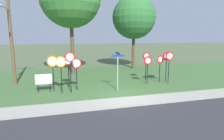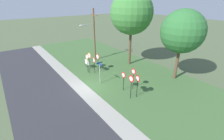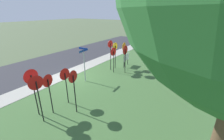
# 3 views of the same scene
# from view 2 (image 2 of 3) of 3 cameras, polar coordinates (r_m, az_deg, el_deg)

# --- Properties ---
(ground_plane) EXTENTS (160.00, 160.00, 0.00)m
(ground_plane) POSITION_cam_2_polar(r_m,az_deg,el_deg) (18.77, -8.38, -6.15)
(ground_plane) COLOR #4C5B3D
(road_asphalt) EXTENTS (44.00, 6.40, 0.01)m
(road_asphalt) POSITION_cam_2_polar(r_m,az_deg,el_deg) (17.48, -22.56, -10.43)
(road_asphalt) COLOR #2D2D33
(road_asphalt) RESTS_ON ground_plane
(sidewalk_strip) EXTENTS (44.00, 1.60, 0.06)m
(sidewalk_strip) POSITION_cam_2_polar(r_m,az_deg,el_deg) (18.46, -10.58, -6.77)
(sidewalk_strip) COLOR #99968C
(sidewalk_strip) RESTS_ON ground_plane
(grass_median) EXTENTS (44.00, 12.00, 0.04)m
(grass_median) POSITION_cam_2_polar(r_m,az_deg,el_deg) (21.79, 5.60, -1.43)
(grass_median) COLOR #3D6033
(grass_median) RESTS_ON ground_plane
(stop_sign_near_left) EXTENTS (0.65, 0.12, 2.79)m
(stop_sign_near_left) POSITION_cam_2_polar(r_m,az_deg,el_deg) (21.27, -8.51, 3.66)
(stop_sign_near_left) COLOR black
(stop_sign_near_left) RESTS_ON grass_median
(stop_sign_near_right) EXTENTS (0.76, 0.12, 2.49)m
(stop_sign_near_right) POSITION_cam_2_polar(r_m,az_deg,el_deg) (22.63, -8.11, 4.48)
(stop_sign_near_right) COLOR black
(stop_sign_near_right) RESTS_ON grass_median
(stop_sign_far_left) EXTENTS (0.79, 0.10, 2.49)m
(stop_sign_far_left) POSITION_cam_2_polar(r_m,az_deg,el_deg) (22.07, -5.13, 4.13)
(stop_sign_far_left) COLOR black
(stop_sign_far_left) RESTS_ON grass_median
(stop_sign_far_center) EXTENTS (0.73, 0.13, 2.31)m
(stop_sign_far_center) POSITION_cam_2_polar(r_m,az_deg,el_deg) (21.29, -6.42, 2.87)
(stop_sign_far_center) COLOR black
(stop_sign_far_center) RESTS_ON grass_median
(stop_sign_far_right) EXTENTS (0.71, 0.12, 2.50)m
(stop_sign_far_right) POSITION_cam_2_polar(r_m,az_deg,el_deg) (21.89, -8.94, 3.74)
(stop_sign_far_right) COLOR black
(stop_sign_far_right) RESTS_ON grass_median
(yield_sign_near_left) EXTENTS (0.69, 0.11, 2.23)m
(yield_sign_near_left) POSITION_cam_2_polar(r_m,az_deg,el_deg) (17.21, 4.10, -2.51)
(yield_sign_near_left) COLOR black
(yield_sign_near_left) RESTS_ON grass_median
(yield_sign_near_right) EXTENTS (0.71, 0.15, 2.52)m
(yield_sign_near_right) POSITION_cam_2_polar(r_m,az_deg,el_deg) (16.06, 9.07, -3.90)
(yield_sign_near_right) COLOR black
(yield_sign_near_right) RESTS_ON grass_median
(yield_sign_far_left) EXTENTS (0.66, 0.12, 2.47)m
(yield_sign_far_left) POSITION_cam_2_polar(r_m,az_deg,el_deg) (17.55, 7.64, -1.46)
(yield_sign_far_left) COLOR black
(yield_sign_far_left) RESTS_ON grass_median
(yield_sign_far_right) EXTENTS (0.74, 0.10, 2.62)m
(yield_sign_far_right) POSITION_cam_2_polar(r_m,az_deg,el_deg) (15.71, 6.85, -4.09)
(yield_sign_far_right) COLOR black
(yield_sign_far_right) RESTS_ON grass_median
(yield_sign_center) EXTENTS (0.66, 0.14, 2.28)m
(yield_sign_center) POSITION_cam_2_polar(r_m,az_deg,el_deg) (16.48, 6.86, -3.77)
(yield_sign_center) COLOR black
(yield_sign_center) RESTS_ON grass_median
(street_name_post) EXTENTS (0.96, 0.82, 2.72)m
(street_name_post) POSITION_cam_2_polar(r_m,az_deg,el_deg) (18.68, -4.41, -0.32)
(street_name_post) COLOR #9EA0A8
(street_name_post) RESTS_ON grass_median
(utility_pole) EXTENTS (2.10, 2.57, 8.06)m
(utility_pole) POSITION_cam_2_polar(r_m,az_deg,el_deg) (25.75, -6.72, 12.88)
(utility_pole) COLOR brown
(utility_pole) RESTS_ON grass_median
(notice_board) EXTENTS (1.10, 0.08, 1.25)m
(notice_board) POSITION_cam_2_polar(r_m,az_deg,el_deg) (23.48, -8.88, 2.60)
(notice_board) COLOR black
(notice_board) RESTS_ON grass_median
(oak_tree_left) EXTENTS (5.97, 5.97, 10.53)m
(oak_tree_left) POSITION_cam_2_polar(r_m,az_deg,el_deg) (23.53, 7.01, 19.56)
(oak_tree_left) COLOR brown
(oak_tree_left) RESTS_ON grass_median
(oak_tree_right) EXTENTS (4.98, 4.98, 8.42)m
(oak_tree_right) POSITION_cam_2_polar(r_m,az_deg,el_deg) (20.29, 23.87, 12.42)
(oak_tree_right) COLOR brown
(oak_tree_right) RESTS_ON grass_median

